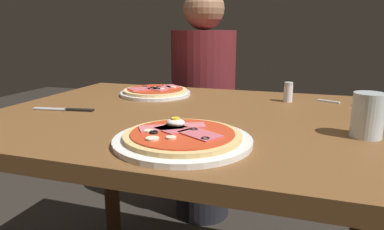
% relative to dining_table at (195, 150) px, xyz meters
% --- Properties ---
extents(dining_table, '(1.20, 0.88, 0.74)m').
position_rel_dining_table_xyz_m(dining_table, '(0.00, 0.00, 0.00)').
color(dining_table, brown).
rests_on(dining_table, ground).
extents(pizza_foreground, '(0.30, 0.30, 0.05)m').
position_rel_dining_table_xyz_m(pizza_foreground, '(0.06, -0.27, 0.12)').
color(pizza_foreground, white).
rests_on(pizza_foreground, dining_table).
extents(pizza_across_left, '(0.26, 0.26, 0.03)m').
position_rel_dining_table_xyz_m(pizza_across_left, '(-0.23, 0.24, 0.12)').
color(pizza_across_left, white).
rests_on(pizza_across_left, dining_table).
extents(water_glass_near, '(0.07, 0.07, 0.10)m').
position_rel_dining_table_xyz_m(water_glass_near, '(0.44, -0.09, 0.16)').
color(water_glass_near, silver).
rests_on(water_glass_near, dining_table).
extents(fork, '(0.15, 0.08, 0.00)m').
position_rel_dining_table_xyz_m(fork, '(0.41, 0.29, 0.11)').
color(fork, silver).
rests_on(fork, dining_table).
extents(knife, '(0.20, 0.05, 0.01)m').
position_rel_dining_table_xyz_m(knife, '(-0.38, -0.08, 0.11)').
color(knife, silver).
rests_on(knife, dining_table).
extents(salt_shaker, '(0.03, 0.03, 0.07)m').
position_rel_dining_table_xyz_m(salt_shaker, '(0.25, 0.26, 0.14)').
color(salt_shaker, white).
rests_on(salt_shaker, dining_table).
extents(diner_person, '(0.32, 0.32, 1.18)m').
position_rel_dining_table_xyz_m(diner_person, '(-0.19, 0.73, -0.07)').
color(diner_person, black).
rests_on(diner_person, ground).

